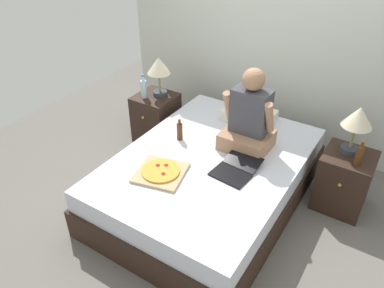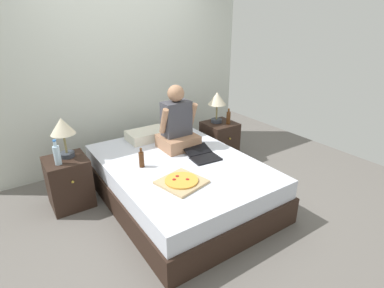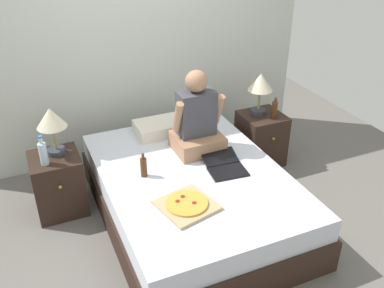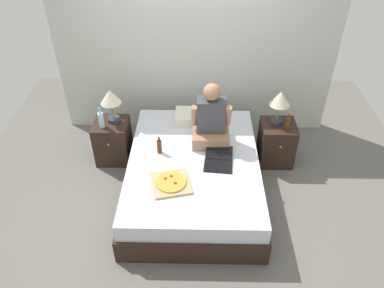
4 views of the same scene
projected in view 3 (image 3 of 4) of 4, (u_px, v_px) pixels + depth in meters
ground_plane at (192, 216)px, 3.98m from camera, size 5.81×5.81×0.00m
wall_back at (138, 44)px, 4.51m from camera, size 3.81×0.12×2.50m
bed at (192, 195)px, 3.86m from camera, size 1.56×2.16×0.50m
nightstand_left at (58, 184)px, 3.94m from camera, size 0.44×0.47×0.57m
lamp_on_left_nightstand at (51, 121)px, 3.69m from camera, size 0.26×0.26×0.45m
water_bottle at (43, 153)px, 3.65m from camera, size 0.07×0.07×0.28m
nightstand_right at (261, 138)px, 4.70m from camera, size 0.44×0.47×0.57m
lamp_on_right_nightstand at (260, 85)px, 4.42m from camera, size 0.26×0.26×0.45m
beer_bottle at (274, 109)px, 4.45m from camera, size 0.06×0.06×0.23m
pillow at (161, 127)px, 4.34m from camera, size 0.52×0.34×0.12m
person_seated at (197, 122)px, 3.94m from camera, size 0.47×0.40×0.78m
laptop at (225, 167)px, 3.77m from camera, size 0.35×0.44×0.07m
pizza_box at (187, 205)px, 3.30m from camera, size 0.48×0.48×0.04m
beer_bottle_on_bed at (144, 167)px, 3.63m from camera, size 0.06×0.06×0.22m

